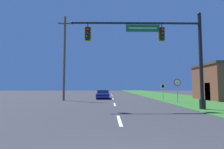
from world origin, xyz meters
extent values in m
cube|color=#2D6626|center=(10.50, 30.00, 0.02)|extent=(10.00, 110.00, 0.04)
cube|color=silver|center=(0.00, 6.00, 0.01)|extent=(0.16, 2.80, 0.01)
cube|color=silver|center=(0.00, 14.00, 0.01)|extent=(0.16, 2.80, 0.01)
cube|color=silver|center=(0.00, 22.00, 0.01)|extent=(0.16, 2.80, 0.01)
cube|color=silver|center=(0.00, 30.00, 0.01)|extent=(0.16, 2.80, 0.01)
cube|color=silver|center=(0.00, 38.00, 0.01)|extent=(0.16, 2.80, 0.01)
cube|color=black|center=(11.55, 18.43, 1.10)|extent=(0.10, 1.20, 2.20)
cylinder|color=black|center=(6.40, 10.11, 0.39)|extent=(0.44, 0.44, 0.70)
cylinder|color=black|center=(6.40, 10.11, 3.58)|extent=(0.26, 0.26, 7.08)
sphere|color=black|center=(6.40, 10.11, 7.26)|extent=(0.28, 0.28, 0.28)
cylinder|color=black|center=(1.55, 10.11, 6.52)|extent=(9.71, 0.16, 0.16)
sphere|color=black|center=(-3.31, 10.11, 6.52)|extent=(0.21, 0.21, 0.21)
cube|color=#196B33|center=(2.03, 10.11, 6.13)|extent=(2.55, 0.06, 0.55)
cube|color=white|center=(2.03, 10.08, 6.13)|extent=(2.15, 0.01, 0.08)
cylinder|color=black|center=(-2.14, 10.11, 6.35)|extent=(0.06, 0.06, 0.35)
cube|color=yellow|center=(-2.14, 10.25, 5.70)|extent=(0.50, 0.03, 1.11)
cube|color=black|center=(-2.14, 10.11, 5.70)|extent=(0.34, 0.24, 0.95)
sphere|color=red|center=(-2.14, 9.97, 5.98)|extent=(0.22, 0.22, 0.22)
sphere|color=#51380F|center=(-2.14, 9.97, 5.70)|extent=(0.22, 0.22, 0.22)
sphere|color=#0F3D19|center=(-2.14, 9.97, 5.41)|extent=(0.22, 0.22, 0.22)
cylinder|color=black|center=(3.49, 10.11, 6.35)|extent=(0.06, 0.06, 0.35)
cube|color=yellow|center=(3.49, 10.25, 5.70)|extent=(0.50, 0.03, 1.11)
cube|color=black|center=(3.49, 10.11, 5.70)|extent=(0.34, 0.24, 0.95)
sphere|color=red|center=(3.49, 9.97, 5.98)|extent=(0.22, 0.22, 0.22)
sphere|color=#51380F|center=(3.49, 9.97, 5.70)|extent=(0.22, 0.22, 0.22)
sphere|color=#0F3D19|center=(3.49, 9.97, 5.41)|extent=(0.22, 0.22, 0.22)
cylinder|color=black|center=(-0.64, 24.08, 0.32)|extent=(0.22, 0.64, 0.64)
cylinder|color=black|center=(-2.24, 24.06, 0.32)|extent=(0.22, 0.64, 0.64)
cylinder|color=black|center=(-0.60, 21.06, 0.32)|extent=(0.22, 0.64, 0.64)
cylinder|color=black|center=(-2.20, 21.04, 0.32)|extent=(0.22, 0.64, 0.64)
cube|color=#1E2D9E|center=(-1.42, 22.56, 0.50)|extent=(1.88, 4.45, 0.55)
cube|color=#283342|center=(-1.42, 22.67, 0.98)|extent=(1.63, 1.88, 0.42)
cube|color=#1E2D9E|center=(-1.42, 22.67, 1.16)|extent=(1.59, 1.84, 0.06)
cube|color=#B71414|center=(-1.39, 20.38, 0.56)|extent=(1.68, 0.08, 0.14)
cylinder|color=gray|center=(6.75, 15.71, 1.14)|extent=(0.07, 0.07, 2.20)
cylinder|color=red|center=(6.75, 15.71, 2.16)|extent=(0.76, 0.04, 0.76)
cylinder|color=white|center=(6.75, 15.69, 2.16)|extent=(0.61, 0.01, 0.61)
cylinder|color=gray|center=(6.06, 18.50, 1.04)|extent=(0.06, 0.06, 2.00)
cube|color=white|center=(6.06, 18.50, 1.77)|extent=(0.55, 0.04, 0.60)
cube|color=black|center=(6.06, 18.47, 1.77)|extent=(0.31, 0.01, 0.34)
cylinder|color=brown|center=(-6.16, 19.00, 5.33)|extent=(0.26, 0.26, 10.66)
cube|color=brown|center=(-6.16, 19.00, 9.76)|extent=(1.80, 0.12, 0.12)
cylinder|color=#333338|center=(-6.91, 19.00, 9.88)|extent=(0.08, 0.08, 0.12)
cylinder|color=#333338|center=(-5.41, 19.00, 9.88)|extent=(0.08, 0.08, 0.12)
camera|label=1|loc=(-0.50, -2.82, 1.66)|focal=28.00mm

